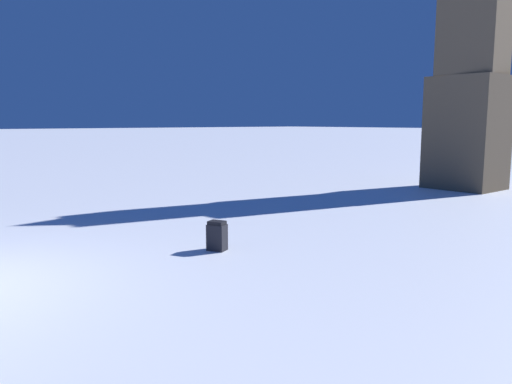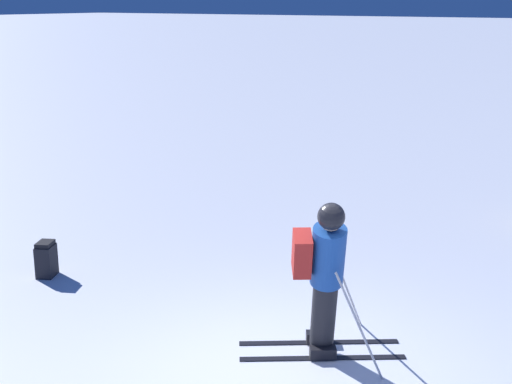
# 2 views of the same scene
# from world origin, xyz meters

# --- Properties ---
(ground_plane) EXTENTS (300.00, 300.00, 0.00)m
(ground_plane) POSITION_xyz_m (0.00, 0.00, 0.00)
(ground_plane) COLOR white
(skier) EXTENTS (1.53, 1.72, 1.87)m
(skier) POSITION_xyz_m (0.46, -0.16, 1.03)
(skier) COLOR black
(skier) RESTS_ON ground
(spare_backpack) EXTENTS (0.37, 0.33, 0.50)m
(spare_backpack) POSITION_xyz_m (0.63, 4.21, 0.24)
(spare_backpack) COLOR black
(spare_backpack) RESTS_ON ground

